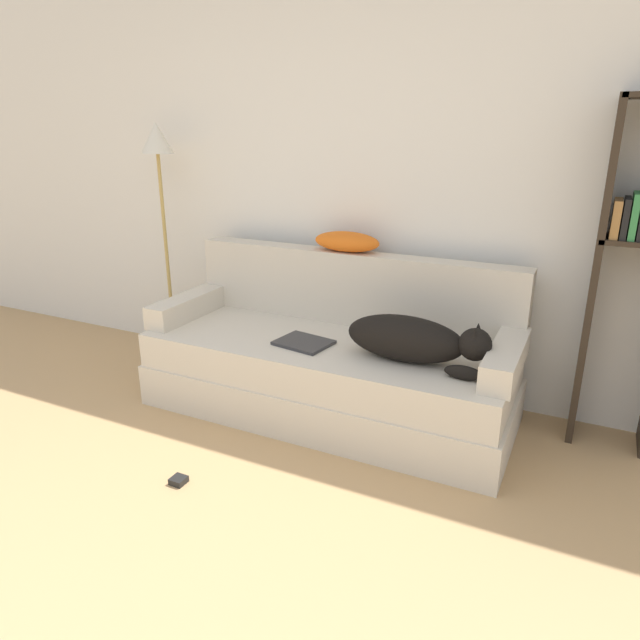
{
  "coord_description": "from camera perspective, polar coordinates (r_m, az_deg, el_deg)",
  "views": [
    {
      "loc": [
        1.29,
        -0.64,
        1.6
      ],
      "look_at": [
        0.01,
        1.98,
        0.6
      ],
      "focal_mm": 32.0,
      "sensor_mm": 36.0,
      "label": 1
    }
  ],
  "objects": [
    {
      "name": "wall_back",
      "position": [
        3.52,
        4.66,
        14.85
      ],
      "size": [
        7.69,
        0.06,
        2.7
      ],
      "color": "silver",
      "rests_on": "ground_plane"
    },
    {
      "name": "couch",
      "position": [
        3.3,
        0.74,
        -5.71
      ],
      "size": [
        2.09,
        0.83,
        0.45
      ],
      "color": "beige",
      "rests_on": "ground_plane"
    },
    {
      "name": "couch_backrest",
      "position": [
        3.45,
        3.24,
        3.22
      ],
      "size": [
        2.05,
        0.15,
        0.44
      ],
      "color": "beige",
      "rests_on": "couch"
    },
    {
      "name": "couch_arm_left",
      "position": [
        3.69,
        -13.02,
        1.37
      ],
      "size": [
        0.15,
        0.64,
        0.14
      ],
      "color": "beige",
      "rests_on": "couch"
    },
    {
      "name": "couch_arm_right",
      "position": [
        2.93,
        18.11,
        -3.7
      ],
      "size": [
        0.15,
        0.64,
        0.14
      ],
      "color": "beige",
      "rests_on": "couch"
    },
    {
      "name": "dog",
      "position": [
        2.92,
        9.36,
        -1.96
      ],
      "size": [
        0.74,
        0.25,
        0.24
      ],
      "color": "black",
      "rests_on": "couch"
    },
    {
      "name": "laptop",
      "position": [
        3.16,
        -1.64,
        -2.27
      ],
      "size": [
        0.32,
        0.27,
        0.02
      ],
      "rotation": [
        0.0,
        0.0,
        -0.15
      ],
      "color": "#2D2D30",
      "rests_on": "couch"
    },
    {
      "name": "throw_pillow",
      "position": [
        3.41,
        2.69,
        7.84
      ],
      "size": [
        0.41,
        0.19,
        0.12
      ],
      "color": "orange",
      "rests_on": "couch_backrest"
    },
    {
      "name": "bookshelf",
      "position": [
        3.15,
        29.06,
        5.18
      ],
      "size": [
        0.38,
        0.26,
        1.73
      ],
      "color": "#2D2319",
      "rests_on": "ground_plane"
    },
    {
      "name": "floor_lamp",
      "position": [
        4.02,
        -15.65,
        12.76
      ],
      "size": [
        0.28,
        0.28,
        1.62
      ],
      "color": "tan",
      "rests_on": "ground_plane"
    },
    {
      "name": "power_adapter",
      "position": [
        2.86,
        -13.96,
        -15.3
      ],
      "size": [
        0.07,
        0.07,
        0.03
      ],
      "color": "black",
      "rests_on": "ground_plane"
    }
  ]
}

